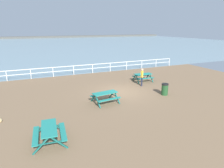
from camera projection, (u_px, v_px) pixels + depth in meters
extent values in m
cube|color=brown|center=(121.00, 93.00, 16.60)|extent=(30.00, 24.00, 0.20)
cube|color=gray|center=(50.00, 44.00, 63.01)|extent=(142.00, 90.00, 0.01)
cube|color=#4C4C47|center=(40.00, 38.00, 100.86)|extent=(142.00, 6.00, 1.80)
cube|color=white|center=(92.00, 64.00, 23.10)|extent=(23.00, 0.06, 0.06)
cube|color=white|center=(93.00, 68.00, 23.23)|extent=(23.00, 0.05, 0.05)
cylinder|color=white|center=(7.00, 76.00, 19.73)|extent=(0.07, 0.07, 1.05)
cylinder|color=white|center=(31.00, 74.00, 20.61)|extent=(0.07, 0.07, 1.05)
cylinder|color=white|center=(53.00, 72.00, 21.49)|extent=(0.07, 0.07, 1.05)
cylinder|color=white|center=(74.00, 70.00, 22.37)|extent=(0.07, 0.07, 1.05)
cylinder|color=white|center=(93.00, 69.00, 23.25)|extent=(0.07, 0.07, 1.05)
cylinder|color=white|center=(110.00, 67.00, 24.13)|extent=(0.07, 0.07, 1.05)
cylinder|color=white|center=(127.00, 66.00, 25.01)|extent=(0.07, 0.07, 1.05)
cylinder|color=white|center=(142.00, 65.00, 25.89)|extent=(0.07, 0.07, 1.05)
cylinder|color=white|center=(156.00, 63.00, 26.77)|extent=(0.07, 0.07, 1.05)
cylinder|color=white|center=(169.00, 62.00, 27.64)|extent=(0.07, 0.07, 1.05)
cube|color=#1E7A70|center=(49.00, 128.00, 9.11)|extent=(0.85, 1.85, 0.05)
cube|color=#1E7A70|center=(36.00, 136.00, 9.01)|extent=(0.41, 1.82, 0.04)
cube|color=#1E7A70|center=(63.00, 131.00, 9.39)|extent=(0.41, 1.82, 0.04)
cube|color=#165B54|center=(42.00, 128.00, 9.81)|extent=(0.80, 0.15, 0.79)
cube|color=#165B54|center=(57.00, 126.00, 10.04)|extent=(0.80, 0.15, 0.79)
cube|color=#165B54|center=(49.00, 126.00, 9.91)|extent=(1.50, 0.19, 0.04)
cube|color=#165B54|center=(41.00, 145.00, 8.39)|extent=(0.80, 0.15, 0.79)
cube|color=#165B54|center=(59.00, 142.00, 8.62)|extent=(0.80, 0.15, 0.79)
cube|color=#165B54|center=(50.00, 143.00, 8.49)|extent=(1.50, 0.19, 0.04)
cube|color=#1E7A70|center=(143.00, 74.00, 19.62)|extent=(1.85, 0.85, 0.05)
cube|color=#1E7A70|center=(140.00, 76.00, 20.27)|extent=(1.82, 0.42, 0.04)
cube|color=#1E7A70|center=(146.00, 78.00, 19.14)|extent=(1.82, 0.42, 0.04)
cube|color=#165B54|center=(148.00, 76.00, 20.31)|extent=(0.15, 0.80, 0.79)
cube|color=#165B54|center=(151.00, 78.00, 19.63)|extent=(0.15, 0.80, 0.79)
cube|color=#165B54|center=(150.00, 77.00, 19.95)|extent=(0.19, 1.50, 0.04)
cube|color=#165B54|center=(134.00, 77.00, 19.83)|extent=(0.15, 0.80, 0.79)
cube|color=#165B54|center=(137.00, 79.00, 19.15)|extent=(0.15, 0.80, 0.79)
cube|color=#165B54|center=(136.00, 78.00, 19.48)|extent=(0.19, 1.50, 0.04)
cube|color=#1E7A70|center=(105.00, 93.00, 13.97)|extent=(1.87, 0.91, 0.05)
cube|color=#1E7A70|center=(101.00, 94.00, 14.57)|extent=(1.82, 0.48, 0.04)
cube|color=#1E7A70|center=(109.00, 99.00, 13.55)|extent=(1.82, 0.48, 0.04)
cube|color=#165B54|center=(112.00, 94.00, 14.77)|extent=(0.18, 0.80, 0.79)
cube|color=#165B54|center=(117.00, 97.00, 14.15)|extent=(0.18, 0.80, 0.79)
cube|color=#165B54|center=(114.00, 95.00, 14.45)|extent=(0.24, 1.50, 0.04)
cube|color=#165B54|center=(93.00, 98.00, 14.01)|extent=(0.18, 0.80, 0.79)
cube|color=#165B54|center=(98.00, 101.00, 13.39)|extent=(0.18, 0.80, 0.79)
cube|color=#165B54|center=(95.00, 99.00, 13.69)|extent=(0.24, 1.50, 0.04)
cylinder|color=#1E2338|center=(142.00, 82.00, 18.03)|extent=(0.14, 0.14, 0.85)
cylinder|color=#1E2338|center=(142.00, 81.00, 18.21)|extent=(0.14, 0.14, 0.85)
cube|color=gold|center=(142.00, 74.00, 17.92)|extent=(0.37, 0.40, 0.58)
cylinder|color=gold|center=(142.00, 74.00, 17.70)|extent=(0.09, 0.09, 0.52)
cylinder|color=gold|center=(142.00, 73.00, 18.12)|extent=(0.09, 0.09, 0.52)
sphere|color=tan|center=(142.00, 70.00, 17.81)|extent=(0.23, 0.23, 0.23)
cylinder|color=#1E4723|center=(165.00, 90.00, 15.71)|extent=(0.52, 0.52, 0.85)
cylinder|color=black|center=(165.00, 84.00, 15.58)|extent=(0.55, 0.55, 0.10)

